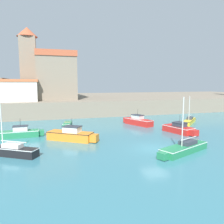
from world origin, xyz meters
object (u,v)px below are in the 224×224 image
at_px(motorboat_red_1, 138,121).
at_px(harbor_shed_near_wharf, 15,90).
at_px(sailboat_yellow_5, 189,121).
at_px(church, 52,75).
at_px(motorboat_orange_4, 72,135).
at_px(sailboat_green_6, 184,148).
at_px(motorboat_green_0, 20,133).
at_px(sailboat_black_7, 7,150).
at_px(dinghy_green_8, 67,124).
at_px(motorboat_red_3, 179,129).

distance_m(motorboat_red_1, harbor_shed_near_wharf, 24.62).
distance_m(sailboat_yellow_5, harbor_shed_near_wharf, 32.52).
xyz_separation_m(motorboat_red_1, harbor_shed_near_wharf, (-19.54, 14.24, 4.63)).
relative_size(sailboat_yellow_5, church, 0.30).
relative_size(motorboat_orange_4, harbor_shed_near_wharf, 0.65).
xyz_separation_m(sailboat_green_6, church, (-10.70, 35.96, 8.10)).
height_order(motorboat_green_0, sailboat_green_6, sailboat_green_6).
distance_m(sailboat_green_6, sailboat_black_7, 16.40).
distance_m(motorboat_green_0, sailboat_yellow_5, 25.77).
height_order(sailboat_black_7, dinghy_green_8, sailboat_black_7).
bearing_deg(sailboat_yellow_5, dinghy_green_8, 168.17).
bearing_deg(motorboat_orange_4, motorboat_green_0, 150.16).
height_order(sailboat_black_7, church, church).
bearing_deg(sailboat_yellow_5, sailboat_black_7, -160.73).
xyz_separation_m(motorboat_red_1, sailboat_black_7, (-17.43, -10.31, -0.14)).
xyz_separation_m(motorboat_green_0, motorboat_orange_4, (5.86, -3.36, 0.10)).
distance_m(motorboat_orange_4, dinghy_green_8, 9.57).
bearing_deg(sailboat_black_7, motorboat_green_0, 86.63).
xyz_separation_m(motorboat_red_1, sailboat_yellow_5, (8.67, -1.19, -0.22)).
xyz_separation_m(dinghy_green_8, church, (-1.44, 18.78, 8.29)).
bearing_deg(sailboat_green_6, motorboat_green_0, 144.69).
bearing_deg(motorboat_red_1, motorboat_red_3, -66.54).
xyz_separation_m(sailboat_black_7, dinghy_green_8, (6.66, 13.19, -0.24)).
distance_m(motorboat_red_3, sailboat_green_6, 8.67).
height_order(sailboat_yellow_5, sailboat_black_7, sailboat_black_7).
height_order(sailboat_yellow_5, church, church).
height_order(motorboat_red_1, harbor_shed_near_wharf, harbor_shed_near_wharf).
relative_size(motorboat_red_1, motorboat_orange_4, 0.97).
xyz_separation_m(motorboat_red_3, church, (-15.20, 28.55, 7.99)).
distance_m(sailboat_black_7, dinghy_green_8, 14.78).
distance_m(motorboat_red_3, church, 33.31).
distance_m(sailboat_yellow_5, sailboat_green_6, 16.59).
distance_m(motorboat_green_0, church, 26.67).
distance_m(motorboat_green_0, sailboat_black_7, 7.01).
bearing_deg(sailboat_yellow_5, motorboat_red_1, 172.19).
xyz_separation_m(motorboat_green_0, harbor_shed_near_wharf, (-2.53, 17.55, 4.72)).
height_order(motorboat_orange_4, sailboat_yellow_5, sailboat_yellow_5).
bearing_deg(motorboat_red_1, motorboat_green_0, -168.98).
relative_size(motorboat_green_0, sailboat_yellow_5, 1.04).
xyz_separation_m(sailboat_green_6, harbor_shed_near_wharf, (-18.03, 28.53, 4.82)).
bearing_deg(sailboat_black_7, motorboat_red_3, 9.54).
xyz_separation_m(motorboat_green_0, dinghy_green_8, (6.24, 6.20, -0.29)).
bearing_deg(harbor_shed_near_wharf, motorboat_red_1, -36.07).
distance_m(sailboat_green_6, church, 38.38).
distance_m(sailboat_black_7, harbor_shed_near_wharf, 25.10).
xyz_separation_m(motorboat_red_1, motorboat_orange_4, (-11.16, -6.67, 0.01)).
bearing_deg(harbor_shed_near_wharf, motorboat_orange_4, -68.14).
xyz_separation_m(sailboat_yellow_5, sailboat_green_6, (-10.18, -13.11, 0.04)).
bearing_deg(motorboat_red_3, sailboat_yellow_5, 45.08).
xyz_separation_m(motorboat_red_3, sailboat_yellow_5, (5.68, 5.69, -0.16)).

